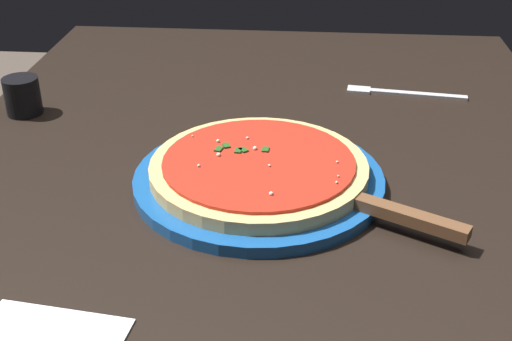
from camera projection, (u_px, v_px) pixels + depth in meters
The scene contains 6 objects.
restaurant_table at pixel (262, 246), 0.92m from camera, with size 1.12×0.85×0.75m.
serving_plate at pixel (256, 180), 0.81m from camera, with size 0.30×0.30×0.01m, color #195199.
pizza at pixel (256, 168), 0.80m from camera, with size 0.26×0.26×0.02m.
pizza_server at pixel (374, 208), 0.73m from camera, with size 0.14×0.22×0.01m.
cup_small_sauce at pixel (23, 96), 0.98m from camera, with size 0.05×0.05×0.06m, color black.
fork at pixel (399, 93), 1.06m from camera, with size 0.04×0.19×0.00m.
Camera 1 is at (0.75, 0.05, 1.16)m, focal length 47.10 mm.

